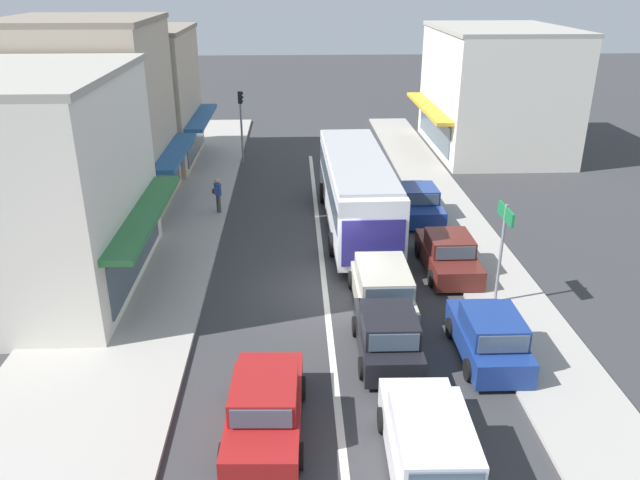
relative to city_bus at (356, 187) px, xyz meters
name	(u,v)px	position (x,y,z in m)	size (l,w,h in m)	color
ground_plane	(325,294)	(-1.66, -6.22, -1.88)	(140.00, 140.00, 0.00)	#353538
lane_centre_line	(320,248)	(-1.66, -2.22, -1.88)	(0.20, 28.00, 0.01)	silver
sidewalk_left	(162,231)	(-8.46, -0.22, -1.81)	(5.20, 44.00, 0.14)	#A39E96
kerb_right	(458,226)	(4.54, -0.22, -1.82)	(2.80, 44.00, 0.12)	#A39E96
shopfront_corner_near	(22,186)	(-11.83, -5.17, 1.90)	(8.12, 8.75, 7.57)	silver
shopfront_mid_block	(91,118)	(-11.84, 3.05, 2.44)	(7.41, 7.22, 8.65)	#B2A38E
shopfront_far_end	(132,98)	(-11.84, 10.69, 1.94)	(7.84, 7.69, 7.65)	#B2A38E
building_right_far	(495,90)	(9.82, 12.90, 1.85)	(8.34, 10.45, 7.47)	silver
city_bus	(356,187)	(0.00, 0.00, 0.00)	(2.86, 10.89, 3.23)	silver
wagon_behind_bus_near	(430,447)	(0.20, -14.85, -1.14)	(2.03, 4.54, 1.58)	silver
hatchback_queue_far_back	(387,335)	(-0.06, -10.15, -1.17)	(1.85, 3.72, 1.54)	black
sedan_adjacent_lane_trail	(265,409)	(-3.48, -13.26, -1.22)	(2.03, 4.27, 1.47)	maroon
wagon_behind_bus_mid	(382,287)	(0.17, -7.22, -1.14)	(1.94, 4.50, 1.58)	#B7B29E
parked_hatchback_kerb_front	(489,337)	(2.85, -10.37, -1.17)	(1.84, 3.71, 1.54)	navy
parked_sedan_kerb_second	(448,254)	(3.04, -4.53, -1.22)	(1.91, 4.21, 1.47)	#561E19
parked_sedan_kerb_third	(418,203)	(2.98, 1.20, -1.22)	(1.95, 4.23, 1.47)	navy
traffic_light_downstreet	(241,115)	(-5.69, 10.49, 0.97)	(0.33, 0.24, 4.20)	gray
directional_road_sign	(504,232)	(4.05, -7.22, 0.80)	(0.10, 1.40, 3.60)	gray
pedestrian_with_handbag_near	(218,193)	(-6.21, 1.82, -0.81)	(0.48, 0.62, 1.63)	#4C4742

